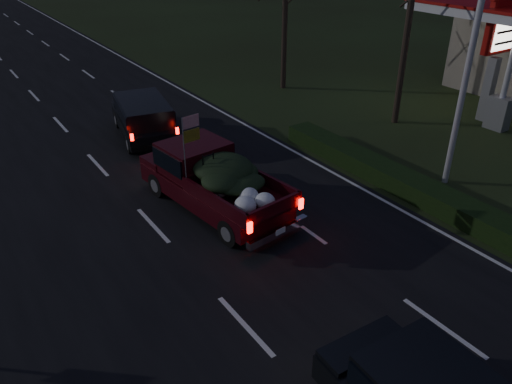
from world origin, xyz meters
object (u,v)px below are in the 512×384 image
light_pole (478,15)px  lead_suv (143,115)px  pickup_truck (213,177)px  gas_price_pylon (501,34)px

light_pole → lead_suv: (-6.96, 9.52, -4.49)m
pickup_truck → lead_suv: bearing=78.7°
light_pole → pickup_truck: light_pole is taller
lead_suv → light_pole: bearing=-42.4°
gas_price_pylon → lead_suv: gas_price_pylon is taller
pickup_truck → lead_suv: size_ratio=1.16×
light_pole → gas_price_pylon: (6.50, 2.99, -1.71)m
light_pole → pickup_truck: bearing=158.4°
pickup_truck → gas_price_pylon: bearing=-6.8°
light_pole → gas_price_pylon: size_ratio=1.64×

